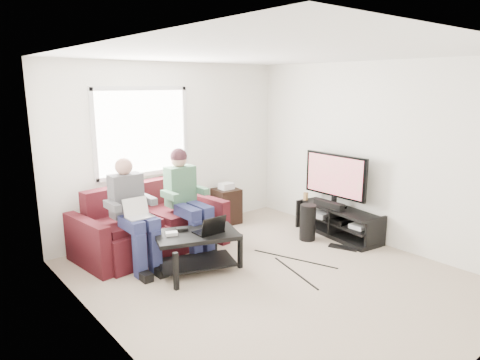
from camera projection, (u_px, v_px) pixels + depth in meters
name	position (u px, v px, depth m)	size (l,w,h in m)	color
floor	(272.00, 277.00, 5.17)	(4.50, 4.50, 0.00)	#BDA793
ceiling	(276.00, 54.00, 4.60)	(4.50, 4.50, 0.00)	white
wall_back	(173.00, 149.00, 6.58)	(4.50, 4.50, 0.00)	white
wall_left	(104.00, 202.00, 3.64)	(4.50, 4.50, 0.00)	white
wall_right	(375.00, 154.00, 6.12)	(4.50, 4.50, 0.00)	white
window	(142.00, 132.00, 6.19)	(1.48, 0.04, 1.28)	white
sofa	(149.00, 227.00, 5.94)	(2.04, 1.10, 0.91)	#401110
person_left	(132.00, 208.00, 5.33)	(0.40, 0.71, 1.38)	navy
person_right	(186.00, 193.00, 5.83)	(0.40, 0.71, 1.43)	navy
laptop_silver	(139.00, 213.00, 5.20)	(0.32, 0.22, 0.24)	silver
coffee_table	(197.00, 243.00, 5.27)	(1.14, 0.91, 0.50)	black
laptop_black	(208.00, 223.00, 5.23)	(0.34, 0.24, 0.24)	black
controller_a	(172.00, 234.00, 5.15)	(0.14, 0.09, 0.04)	silver
controller_b	(182.00, 229.00, 5.31)	(0.14, 0.09, 0.04)	black
controller_c	(209.00, 223.00, 5.53)	(0.14, 0.09, 0.04)	gray
tv_stand	(338.00, 223.00, 6.52)	(0.59, 1.40, 0.45)	black
tv	(335.00, 177.00, 6.44)	(0.12, 1.10, 0.81)	black
soundbar	(329.00, 205.00, 6.46)	(0.12, 0.50, 0.10)	black
drink_cup	(306.00, 196.00, 6.90)	(0.08, 0.08, 0.12)	#AA7F49
console_white	(361.00, 226.00, 6.21)	(0.30, 0.22, 0.06)	silver
console_grey	(323.00, 214.00, 6.73)	(0.34, 0.26, 0.08)	gray
console_black	(341.00, 220.00, 6.47)	(0.38, 0.30, 0.07)	black
subwoofer	(308.00, 222.00, 6.35)	(0.24, 0.24, 0.54)	black
keyboard_floor	(343.00, 247.00, 6.07)	(0.14, 0.41, 0.02)	black
end_table	(226.00, 205.00, 7.13)	(0.39, 0.39, 0.68)	black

